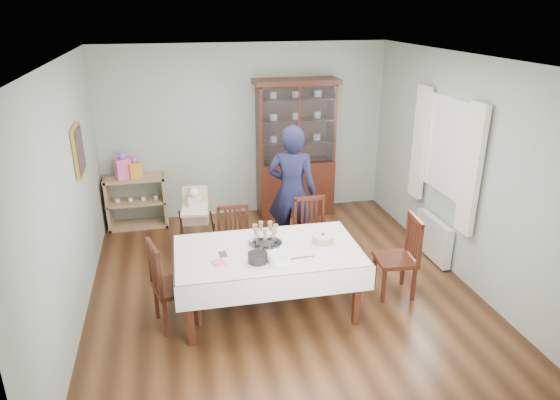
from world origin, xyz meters
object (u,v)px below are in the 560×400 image
object	(u,v)px
chair_end_left	(175,299)
chair_far_left	(236,258)
chair_far_right	(312,250)
high_chair	(197,230)
sideboard	(137,202)
gift_bag_pink	(123,167)
dining_table	(268,280)
china_cabinet	(296,147)
woman	(292,191)
champagne_tray	(265,239)
chair_end_right	(396,271)
gift_bag_orange	(135,168)
birthday_cake	(323,239)

from	to	relation	value
chair_end_left	chair_far_left	bearing A→B (deg)	-57.94
chair_far_right	high_chair	bearing A→B (deg)	154.05
sideboard	gift_bag_pink	xyz separation A→B (m)	(-0.14, -0.02, 0.58)
dining_table	china_cabinet	size ratio (longest dim) A/B	0.93
woman	champagne_tray	size ratio (longest dim) A/B	4.75
chair_end_left	champagne_tray	world-z (taller)	champagne_tray
chair_far_right	chair_end_left	bearing A→B (deg)	-155.25
chair_far_left	chair_end_right	bearing A→B (deg)	-23.65
gift_bag_orange	champagne_tray	bearing A→B (deg)	-60.10
chair_far_right	birthday_cake	size ratio (longest dim) A/B	3.54
woman	gift_bag_pink	world-z (taller)	woman
chair_far_left	high_chair	size ratio (longest dim) A/B	0.91
high_chair	gift_bag_pink	xyz separation A→B (m)	(-0.96, 1.22, 0.59)
chair_end_left	woman	world-z (taller)	woman
china_cabinet	chair_end_left	distance (m)	3.47
dining_table	woman	size ratio (longest dim) A/B	1.12
woman	high_chair	distance (m)	1.38
champagne_tray	woman	bearing A→B (deg)	63.37
chair_end_right	gift_bag_orange	distance (m)	4.07
chair_far_right	champagne_tray	size ratio (longest dim) A/B	2.51
chair_far_right	woman	world-z (taller)	woman
dining_table	chair_end_left	size ratio (longest dim) A/B	2.07
high_chair	chair_far_right	bearing A→B (deg)	-19.95
chair_far_left	birthday_cake	xyz separation A→B (m)	(0.87, -0.79, 0.54)
champagne_tray	birthday_cake	xyz separation A→B (m)	(0.62, -0.11, -0.02)
sideboard	chair_far_left	xyz separation A→B (m)	(1.25, -1.91, -0.13)
dining_table	chair_end_right	world-z (taller)	chair_end_right
chair_end_left	chair_end_right	bearing A→B (deg)	-103.90
chair_end_right	champagne_tray	xyz separation A→B (m)	(-1.54, 0.11, 0.54)
sideboard	woman	bearing A→B (deg)	-33.49
chair_far_left	woman	size ratio (longest dim) A/B	0.51
woman	chair_far_right	bearing A→B (deg)	125.20
chair_far_left	gift_bag_orange	xyz separation A→B (m)	(-1.22, 1.89, 0.67)
champagne_tray	gift_bag_pink	distance (m)	3.04
sideboard	chair_far_right	bearing A→B (deg)	-41.03
dining_table	chair_end_left	xyz separation A→B (m)	(-1.02, -0.02, -0.09)
chair_far_left	chair_far_right	bearing A→B (deg)	-2.18
birthday_cake	champagne_tray	bearing A→B (deg)	169.66
chair_end_left	birthday_cake	world-z (taller)	chair_end_left
chair_end_right	champagne_tray	world-z (taller)	champagne_tray
dining_table	gift_bag_orange	size ratio (longest dim) A/B	6.15
dining_table	sideboard	bearing A→B (deg)	119.07
chair_far_right	gift_bag_pink	distance (m)	3.13
chair_far_left	woman	bearing A→B (deg)	31.53
chair_far_right	gift_bag_pink	size ratio (longest dim) A/B	2.32
chair_far_left	chair_far_right	distance (m)	0.98
chair_far_left	chair_end_right	size ratio (longest dim) A/B	0.94
chair_end_left	champagne_tray	bearing A→B (deg)	-96.50
dining_table	chair_far_left	world-z (taller)	chair_far_left
chair_far_right	champagne_tray	distance (m)	1.11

